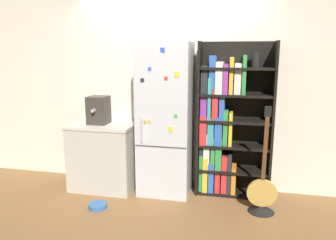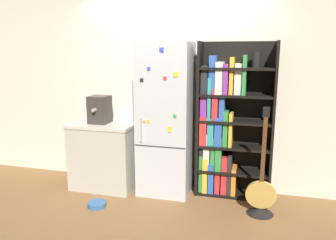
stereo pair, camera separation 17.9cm
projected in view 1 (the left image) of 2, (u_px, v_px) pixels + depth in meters
The scene contains 8 objects.
ground_plane at pixel (163, 196), 4.23m from camera, with size 16.00×16.00×0.00m, color olive.
wall_back at pixel (171, 91), 4.42m from camera, with size 8.00×0.05×2.60m.
refrigerator at pixel (166, 120), 4.19m from camera, with size 0.66×0.58×1.95m.
bookshelf at pixel (225, 126), 4.17m from camera, with size 0.93×0.34×1.95m.
kitchen_counter at pixel (105, 155), 4.44m from camera, with size 0.86×0.65×0.90m.
espresso_machine at pixel (99, 110), 4.29m from camera, with size 0.25×0.31×0.36m.
guitar at pixel (262, 198), 3.77m from camera, with size 0.34×0.31×1.27m.
pet_bowl at pixel (98, 205), 3.89m from camera, with size 0.22×0.22×0.06m.
Camera 1 is at (0.93, -3.83, 1.81)m, focal length 35.00 mm.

